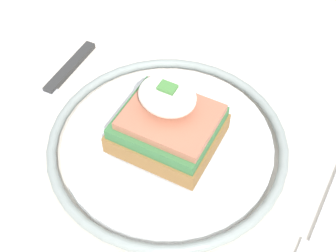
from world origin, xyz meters
The scene contains 5 objects.
dining_table centered at (0.00, 0.00, 0.64)m, with size 0.80×0.84×0.77m.
plate centered at (-0.03, 0.00, 0.78)m, with size 0.24×0.24×0.02m.
sandwich centered at (-0.03, 0.00, 0.82)m, with size 0.10×0.09×0.08m.
fork centered at (-0.20, 0.01, 0.78)m, with size 0.02×0.14×0.00m.
knife centered at (0.12, -0.02, 0.78)m, with size 0.02×0.19×0.01m.
Camera 1 is at (-0.17, 0.25, 1.16)m, focal length 50.00 mm.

